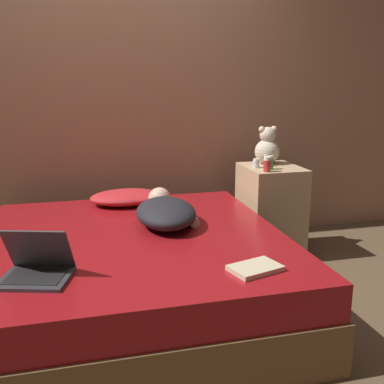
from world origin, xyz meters
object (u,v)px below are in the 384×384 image
person_lying (166,211)px  bottle_green (270,163)px  teddy_bear (267,147)px  pillow (127,197)px  laptop (37,267)px  bottle_red (267,165)px  book (255,268)px  bottle_clear (256,163)px  bottle_pink (266,161)px

person_lying → bottle_green: (0.86, 0.37, 0.21)m
teddy_bear → pillow: bearing=-176.1°
laptop → bottle_red: bottle_red is taller
teddy_bear → bottle_red: teddy_bear is taller
teddy_bear → person_lying: bearing=-147.6°
bottle_red → book: bearing=-115.5°
pillow → bottle_red: (0.99, -0.22, 0.24)m
person_lying → teddy_bear: teddy_bear is taller
bottle_clear → book: bearing=-111.8°
bottle_clear → bottle_pink: bearing=16.4°
person_lying → bottle_pink: (0.87, 0.48, 0.20)m
pillow → book: (0.46, -1.33, -0.04)m
teddy_bear → book: teddy_bear is taller
laptop → bottle_green: bearing=49.2°
person_lying → book: person_lying is taller
bottle_clear → laptop: bearing=-143.7°
bottle_pink → pillow: bearing=178.2°
pillow → book: bearing=-70.9°
teddy_bear → bottle_red: 0.33m
bottle_clear → bottle_green: bearing=-47.2°
pillow → bottle_clear: bearing=-3.6°
bottle_clear → book: (-0.51, -1.27, -0.25)m
bottle_red → book: (-0.53, -1.11, -0.27)m
teddy_bear → bottle_green: bearing=-107.3°
bottle_clear → bottle_green: bottle_green is taller
bottle_clear → bottle_pink: 0.10m
book → bottle_pink: bearing=65.2°
pillow → bottle_pink: (1.06, -0.03, 0.23)m
bottle_green → book: 1.35m
person_lying → bottle_clear: 0.92m
bottle_green → bottle_pink: bearing=82.4°
bottle_red → person_lying: bearing=-160.2°
laptop → bottle_pink: bottle_pink is taller
pillow → bottle_pink: 1.09m
person_lying → teddy_bear: size_ratio=2.41×
pillow → book: 1.41m
bottle_pink → book: bearing=-114.8°
bottle_red → book: 1.26m
pillow → person_lying: bearing=-69.7°
pillow → person_lying: 0.55m
person_lying → bottle_pink: bottle_pink is taller
bottle_red → bottle_green: size_ratio=1.06×
laptop → bottle_pink: (1.59, 1.13, 0.23)m
laptop → bottle_red: size_ratio=3.34×
pillow → laptop: size_ratio=1.46×
person_lying → laptop: size_ratio=1.98×
pillow → teddy_bear: 1.16m
teddy_bear → bottle_pink: size_ratio=3.20×
laptop → teddy_bear: teddy_bear is taller
bottle_pink → person_lying: bearing=-151.3°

